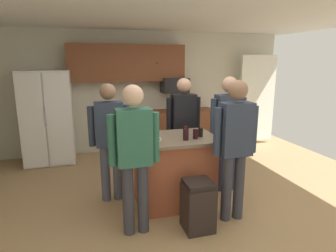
{
  "coord_description": "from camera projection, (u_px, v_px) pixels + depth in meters",
  "views": [
    {
      "loc": [
        -1.25,
        -3.46,
        1.96
      ],
      "look_at": [
        -0.15,
        0.39,
        1.05
      ],
      "focal_mm": 30.5,
      "sensor_mm": 36.0,
      "label": 1
    }
  ],
  "objects": [
    {
      "name": "floor",
      "position": [
        186.0,
        204.0,
        4.01
      ],
      "size": [
        7.04,
        7.04,
        0.0
      ],
      "primitive_type": "plane",
      "color": "tan",
      "rests_on": "ground"
    },
    {
      "name": "ceiling",
      "position": [
        189.0,
        7.0,
        3.43
      ],
      "size": [
        7.04,
        7.04,
        0.0
      ],
      "primitive_type": "plane",
      "color": "white"
    },
    {
      "name": "back_wall",
      "position": [
        145.0,
        92.0,
        6.35
      ],
      "size": [
        6.4,
        0.1,
        2.6
      ],
      "primitive_type": "cube",
      "color": "beige",
      "rests_on": "ground"
    },
    {
      "name": "french_door_window_panel",
      "position": [
        257.0,
        99.0,
        6.71
      ],
      "size": [
        0.9,
        0.06,
        2.0
      ],
      "primitive_type": "cube",
      "color": "white",
      "rests_on": "ground"
    },
    {
      "name": "cabinet_run_upper",
      "position": [
        127.0,
        63.0,
        5.91
      ],
      "size": [
        2.4,
        0.38,
        0.75
      ],
      "color": "brown"
    },
    {
      "name": "cabinet_run_lower",
      "position": [
        175.0,
        130.0,
        6.4
      ],
      "size": [
        1.8,
        0.63,
        0.9
      ],
      "color": "brown",
      "rests_on": "ground"
    },
    {
      "name": "refrigerator",
      "position": [
        48.0,
        117.0,
        5.51
      ],
      "size": [
        0.92,
        0.76,
        1.8
      ],
      "color": "white",
      "rests_on": "ground"
    },
    {
      "name": "microwave_over_range",
      "position": [
        175.0,
        85.0,
        6.19
      ],
      "size": [
        0.56,
        0.4,
        0.32
      ],
      "primitive_type": "cube",
      "color": "black"
    },
    {
      "name": "kitchen_island",
      "position": [
        174.0,
        170.0,
        3.95
      ],
      "size": [
        1.15,
        0.84,
        0.96
      ],
      "color": "#AD5638",
      "rests_on": "ground"
    },
    {
      "name": "person_guest_right",
      "position": [
        228.0,
        126.0,
        4.25
      ],
      "size": [
        0.57,
        0.23,
        1.75
      ],
      "rotation": [
        0.0,
        0.0,
        -2.93
      ],
      "color": "#232D4C",
      "rests_on": "ground"
    },
    {
      "name": "person_elder_center",
      "position": [
        235.0,
        142.0,
        3.43
      ],
      "size": [
        0.57,
        0.23,
        1.75
      ],
      "rotation": [
        0.0,
        0.0,
        2.35
      ],
      "color": "#383842",
      "rests_on": "ground"
    },
    {
      "name": "person_host_foreground",
      "position": [
        134.0,
        151.0,
        3.14
      ],
      "size": [
        0.57,
        0.23,
        1.72
      ],
      "rotation": [
        0.0,
        0.0,
        0.73
      ],
      "color": "#383842",
      "rests_on": "ground"
    },
    {
      "name": "person_guest_by_door",
      "position": [
        110.0,
        135.0,
        3.95
      ],
      "size": [
        0.57,
        0.22,
        1.68
      ],
      "rotation": [
        0.0,
        0.0,
        -0.4
      ],
      "color": "#4C5166",
      "rests_on": "ground"
    },
    {
      "name": "person_guest_left",
      "position": [
        183.0,
        123.0,
        4.6
      ],
      "size": [
        0.57,
        0.22,
        1.71
      ],
      "rotation": [
        0.0,
        0.0,
        -2.06
      ],
      "color": "#383842",
      "rests_on": "ground"
    },
    {
      "name": "mug_ceramic_white",
      "position": [
        155.0,
        140.0,
        3.52
      ],
      "size": [
        0.12,
        0.08,
        0.1
      ],
      "color": "white",
      "rests_on": "kitchen_island"
    },
    {
      "name": "glass_stout_tall",
      "position": [
        186.0,
        131.0,
        3.86
      ],
      "size": [
        0.07,
        0.07,
        0.14
      ],
      "color": "black",
      "rests_on": "kitchen_island"
    },
    {
      "name": "tumbler_amber",
      "position": [
        196.0,
        134.0,
        3.75
      ],
      "size": [
        0.07,
        0.07,
        0.12
      ],
      "color": "black",
      "rests_on": "kitchen_island"
    },
    {
      "name": "glass_short_whisky",
      "position": [
        201.0,
        132.0,
        3.85
      ],
      "size": [
        0.07,
        0.07,
        0.12
      ],
      "color": "black",
      "rests_on": "kitchen_island"
    },
    {
      "name": "glass_dark_ale",
      "position": [
        143.0,
        130.0,
        3.87
      ],
      "size": [
        0.07,
        0.07,
        0.16
      ],
      "color": "black",
      "rests_on": "kitchen_island"
    },
    {
      "name": "glass_pilsner",
      "position": [
        186.0,
        134.0,
        3.68
      ],
      "size": [
        0.07,
        0.07,
        0.15
      ],
      "color": "black",
      "rests_on": "kitchen_island"
    },
    {
      "name": "mug_blue_stoneware",
      "position": [
        149.0,
        136.0,
        3.68
      ],
      "size": [
        0.12,
        0.08,
        0.11
      ],
      "color": "#4C6B99",
      "rests_on": "kitchen_island"
    },
    {
      "name": "trash_bin",
      "position": [
        198.0,
        206.0,
        3.36
      ],
      "size": [
        0.34,
        0.34,
        0.61
      ],
      "color": "black",
      "rests_on": "ground"
    }
  ]
}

